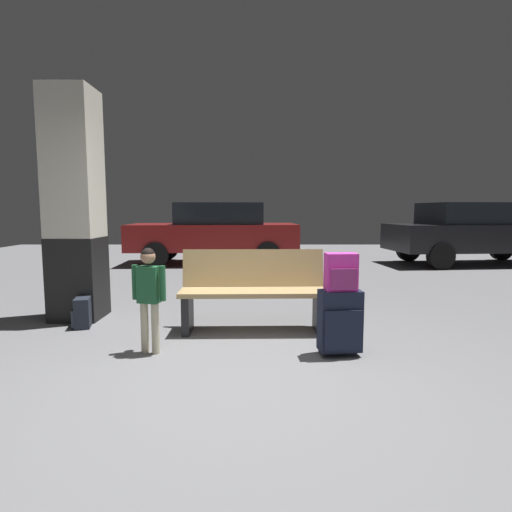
# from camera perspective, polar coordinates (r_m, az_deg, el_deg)

# --- Properties ---
(ground_plane) EXTENTS (18.00, 18.00, 0.10)m
(ground_plane) POSITION_cam_1_polar(r_m,az_deg,el_deg) (7.14, -1.03, -4.79)
(ground_plane) COLOR slate
(structural_pillar) EXTENTS (0.57, 0.57, 2.76)m
(structural_pillar) POSITION_cam_1_polar(r_m,az_deg,el_deg) (5.47, -23.52, 6.25)
(structural_pillar) COLOR black
(structural_pillar) RESTS_ON ground_plane
(bench) EXTENTS (1.61, 0.56, 0.89)m
(bench) POSITION_cam_1_polar(r_m,az_deg,el_deg) (4.58, -0.17, -4.82)
(bench) COLOR tan
(bench) RESTS_ON ground_plane
(suitcase) EXTENTS (0.40, 0.27, 0.60)m
(suitcase) POSITION_cam_1_polar(r_m,az_deg,el_deg) (3.89, 11.73, -8.81)
(suitcase) COLOR #191E33
(suitcase) RESTS_ON ground_plane
(backpack_bright) EXTENTS (0.29, 0.21, 0.34)m
(backpack_bright) POSITION_cam_1_polar(r_m,az_deg,el_deg) (3.80, 11.88, -2.24)
(backpack_bright) COLOR #D833A5
(backpack_bright) RESTS_ON suitcase
(child) EXTENTS (0.33, 0.23, 0.99)m
(child) POSITION_cam_1_polar(r_m,az_deg,el_deg) (3.93, -14.39, -4.41)
(child) COLOR beige
(child) RESTS_ON ground_plane
(backpack_dark_floor) EXTENTS (0.25, 0.31, 0.34)m
(backpack_dark_floor) POSITION_cam_1_polar(r_m,az_deg,el_deg) (5.14, -22.68, -7.22)
(backpack_dark_floor) COLOR #1E232D
(backpack_dark_floor) RESTS_ON ground_plane
(parked_car_far) EXTENTS (4.18, 1.96, 1.51)m
(parked_car_far) POSITION_cam_1_polar(r_m,az_deg,el_deg) (10.37, -5.47, 3.42)
(parked_car_far) COLOR maroon
(parked_car_far) RESTS_ON ground_plane
(parked_car_side) EXTENTS (4.24, 2.08, 1.51)m
(parked_car_side) POSITION_cam_1_polar(r_m,az_deg,el_deg) (11.45, 28.04, 2.98)
(parked_car_side) COLOR black
(parked_car_side) RESTS_ON ground_plane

